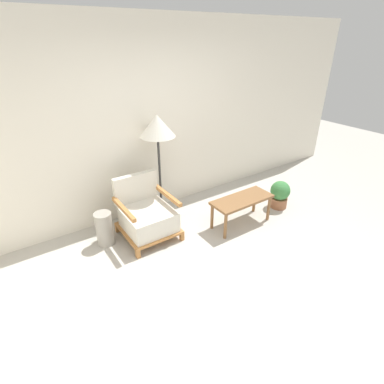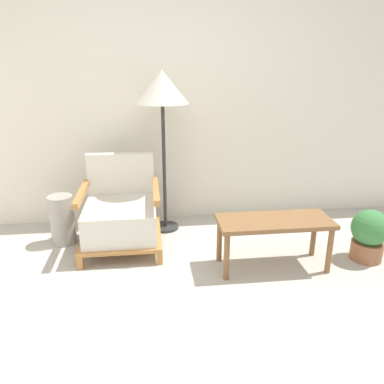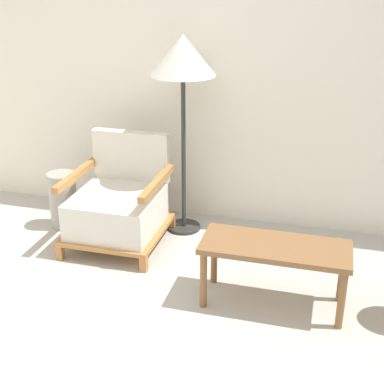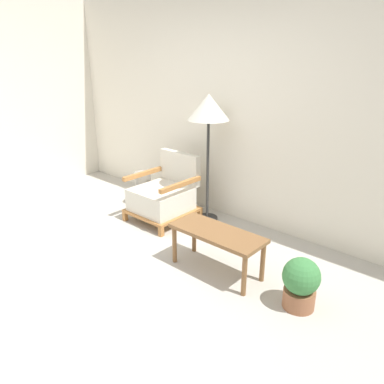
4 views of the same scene
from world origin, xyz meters
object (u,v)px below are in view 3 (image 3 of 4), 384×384
Objects in this scene: armchair at (119,205)px; vase at (63,200)px; coffee_table at (275,253)px; floor_lamp at (183,62)px.

armchair is 0.56m from vase.
armchair is at bearing 157.47° from coffee_table.
armchair is at bearing -139.95° from floor_lamp.
floor_lamp is at bearing 133.91° from coffee_table.
floor_lamp is 1.53m from coffee_table.
armchair reaches higher than coffee_table.
floor_lamp is 1.46m from vase.
vase is at bearing 159.95° from coffee_table.
vase is at bearing -167.66° from floor_lamp.
armchair reaches higher than vase.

